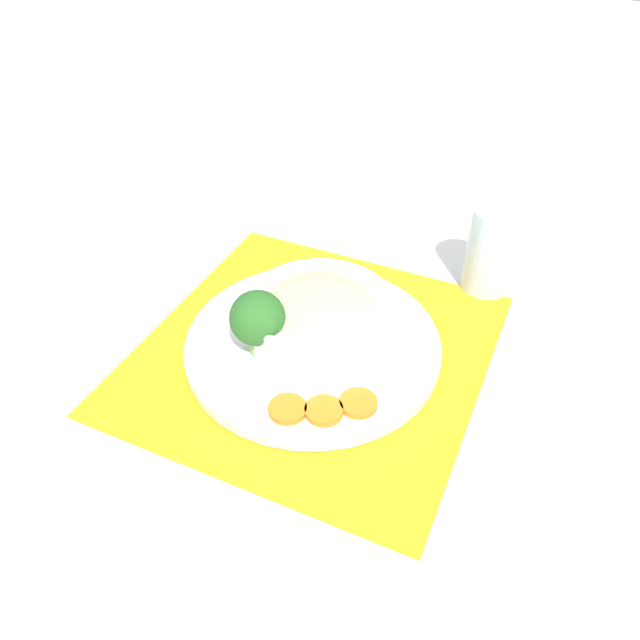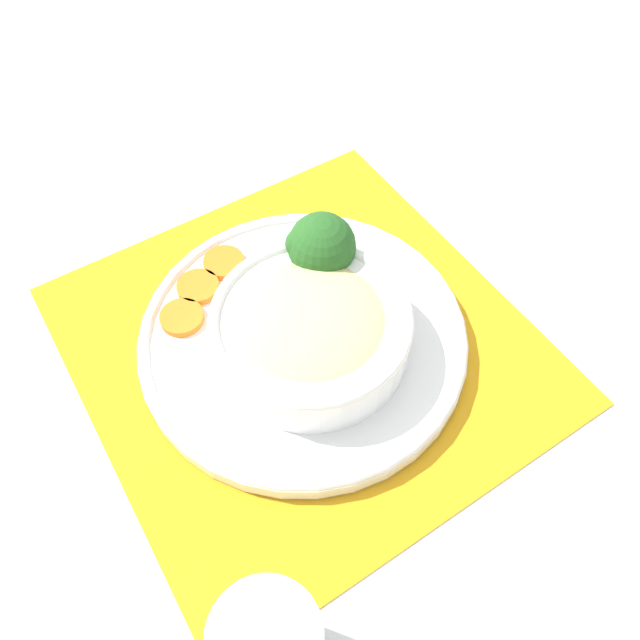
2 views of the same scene
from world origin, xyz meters
TOP-DOWN VIEW (x-y plane):
  - ground_plane at (0.00, 0.00)m, footprint 4.00×4.00m
  - placemat at (0.00, 0.00)m, footprint 0.44×0.45m
  - plate at (0.00, 0.00)m, footprint 0.31×0.31m
  - bowl at (0.00, -0.02)m, footprint 0.18×0.18m
  - broccoli_floret at (0.04, 0.05)m, footprint 0.06×0.06m
  - carrot_slice_near at (-0.03, 0.11)m, footprint 0.04×0.04m
  - carrot_slice_middle at (-0.07, 0.09)m, footprint 0.04×0.04m
  - carrot_slice_far at (-0.09, 0.07)m, footprint 0.04×0.04m
  - water_glass at (-0.14, -0.23)m, footprint 0.07×0.07m

SIDE VIEW (x-z plane):
  - ground_plane at x=0.00m, z-range 0.00..0.00m
  - placemat at x=0.00m, z-range 0.00..0.00m
  - plate at x=0.00m, z-range 0.00..0.03m
  - carrot_slice_near at x=-0.03m, z-range 0.02..0.03m
  - carrot_slice_middle at x=-0.07m, z-range 0.02..0.03m
  - carrot_slice_far at x=-0.09m, z-range 0.02..0.03m
  - bowl at x=0.00m, z-range 0.02..0.08m
  - water_glass at x=-0.14m, z-range -0.01..0.11m
  - broccoli_floret at x=0.04m, z-range 0.03..0.11m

